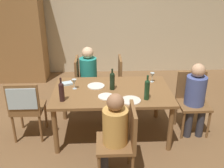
{
  "coord_description": "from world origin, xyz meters",
  "views": [
    {
      "loc": [
        -0.14,
        -3.38,
        2.31
      ],
      "look_at": [
        0.0,
        0.0,
        0.82
      ],
      "focal_mm": 41.63,
      "sensor_mm": 36.0,
      "label": 1
    }
  ],
  "objects_px": {
    "wine_bottle_dark_red": "(147,89)",
    "wine_glass_centre": "(74,82)",
    "dinner_plate_guest_left": "(106,97)",
    "dining_table": "(112,95)",
    "person_woman_host": "(113,131)",
    "dinner_plate_host": "(96,86)",
    "chair_left_end": "(25,104)",
    "wine_bottle_short_olive": "(62,91)",
    "wine_glass_near_left": "(152,75)",
    "chair_far_left": "(84,79)",
    "chair_near": "(123,138)",
    "chair_far_right": "(126,78)",
    "chair_right_end": "(192,98)",
    "armoire_cabinet": "(18,32)",
    "wine_bottle_tall_green": "(112,80)",
    "person_man_guest": "(90,73)",
    "person_man_bearded": "(196,94)",
    "dinner_plate_guest_right": "(131,100)"
  },
  "relations": [
    {
      "from": "wine_bottle_dark_red",
      "to": "wine_glass_centre",
      "type": "distance_m",
      "value": 1.06
    },
    {
      "from": "dinner_plate_guest_left",
      "to": "dining_table",
      "type": "bearing_deg",
      "value": 67.1
    },
    {
      "from": "person_woman_host",
      "to": "dinner_plate_host",
      "type": "xyz_separation_m",
      "value": [
        -0.21,
        1.04,
        0.09
      ]
    },
    {
      "from": "person_woman_host",
      "to": "wine_bottle_dark_red",
      "type": "xyz_separation_m",
      "value": [
        0.48,
        0.6,
        0.24
      ]
    },
    {
      "from": "chair_left_end",
      "to": "person_woman_host",
      "type": "distance_m",
      "value": 1.43
    },
    {
      "from": "wine_bottle_short_olive",
      "to": "wine_glass_near_left",
      "type": "distance_m",
      "value": 1.43
    },
    {
      "from": "chair_far_left",
      "to": "dinner_plate_host",
      "type": "height_order",
      "value": "chair_far_left"
    },
    {
      "from": "dining_table",
      "to": "chair_near",
      "type": "height_order",
      "value": "chair_near"
    },
    {
      "from": "chair_far_right",
      "to": "wine_bottle_short_olive",
      "type": "xyz_separation_m",
      "value": [
        -0.96,
        -1.19,
        0.33
      ]
    },
    {
      "from": "dining_table",
      "to": "chair_right_end",
      "type": "xyz_separation_m",
      "value": [
        1.22,
        0.09,
        -0.11
      ]
    },
    {
      "from": "dinner_plate_guest_left",
      "to": "wine_glass_centre",
      "type": "bearing_deg",
      "value": 147.6
    },
    {
      "from": "wine_glass_centre",
      "to": "armoire_cabinet",
      "type": "bearing_deg",
      "value": 122.64
    },
    {
      "from": "armoire_cabinet",
      "to": "dinner_plate_host",
      "type": "relative_size",
      "value": 8.58
    },
    {
      "from": "chair_left_end",
      "to": "wine_bottle_tall_green",
      "type": "bearing_deg",
      "value": 7.47
    },
    {
      "from": "person_man_guest",
      "to": "wine_bottle_dark_red",
      "type": "distance_m",
      "value": 1.46
    },
    {
      "from": "person_man_guest",
      "to": "wine_glass_near_left",
      "type": "distance_m",
      "value": 1.17
    },
    {
      "from": "person_man_guest",
      "to": "wine_bottle_dark_red",
      "type": "relative_size",
      "value": 3.26
    },
    {
      "from": "person_woman_host",
      "to": "wine_bottle_short_olive",
      "type": "distance_m",
      "value": 0.91
    },
    {
      "from": "wine_bottle_tall_green",
      "to": "wine_glass_centre",
      "type": "distance_m",
      "value": 0.55
    },
    {
      "from": "chair_right_end",
      "to": "person_man_bearded",
      "type": "bearing_deg",
      "value": 90.0
    },
    {
      "from": "chair_near",
      "to": "wine_glass_near_left",
      "type": "relative_size",
      "value": 6.17
    },
    {
      "from": "armoire_cabinet",
      "to": "wine_bottle_tall_green",
      "type": "distance_m",
      "value": 2.97
    },
    {
      "from": "wine_glass_near_left",
      "to": "wine_glass_centre",
      "type": "distance_m",
      "value": 1.19
    },
    {
      "from": "armoire_cabinet",
      "to": "person_man_guest",
      "type": "distance_m",
      "value": 2.15
    },
    {
      "from": "chair_right_end",
      "to": "person_woman_host",
      "type": "relative_size",
      "value": 0.84
    },
    {
      "from": "wine_bottle_tall_green",
      "to": "wine_bottle_dark_red",
      "type": "relative_size",
      "value": 0.92
    },
    {
      "from": "person_man_bearded",
      "to": "wine_bottle_tall_green",
      "type": "height_order",
      "value": "person_man_bearded"
    },
    {
      "from": "chair_near",
      "to": "person_man_guest",
      "type": "xyz_separation_m",
      "value": [
        -0.44,
        1.79,
        0.11
      ]
    },
    {
      "from": "chair_near",
      "to": "wine_glass_centre",
      "type": "xyz_separation_m",
      "value": [
        -0.63,
        0.97,
        0.3
      ]
    },
    {
      "from": "chair_near",
      "to": "dinner_plate_guest_left",
      "type": "bearing_deg",
      "value": 14.35
    },
    {
      "from": "chair_far_left",
      "to": "person_man_bearded",
      "type": "bearing_deg",
      "value": 61.4
    },
    {
      "from": "wine_glass_near_left",
      "to": "person_woman_host",
      "type": "bearing_deg",
      "value": -119.06
    },
    {
      "from": "wine_bottle_tall_green",
      "to": "dinner_plate_guest_left",
      "type": "height_order",
      "value": "wine_bottle_tall_green"
    },
    {
      "from": "chair_far_left",
      "to": "wine_glass_centre",
      "type": "bearing_deg",
      "value": -5.28
    },
    {
      "from": "chair_left_end",
      "to": "wine_glass_near_left",
      "type": "relative_size",
      "value": 6.17
    },
    {
      "from": "chair_left_end",
      "to": "dinner_plate_host",
      "type": "xyz_separation_m",
      "value": [
        0.99,
        0.27,
        0.14
      ]
    },
    {
      "from": "wine_bottle_dark_red",
      "to": "dinner_plate_guest_right",
      "type": "relative_size",
      "value": 1.29
    },
    {
      "from": "dining_table",
      "to": "person_man_bearded",
      "type": "distance_m",
      "value": 1.22
    },
    {
      "from": "chair_left_end",
      "to": "wine_bottle_short_olive",
      "type": "bearing_deg",
      "value": -17.44
    },
    {
      "from": "wine_bottle_dark_red",
      "to": "wine_bottle_short_olive",
      "type": "bearing_deg",
      "value": 180.0
    },
    {
      "from": "wine_bottle_dark_red",
      "to": "wine_glass_near_left",
      "type": "bearing_deg",
      "value": 72.73
    },
    {
      "from": "dinner_plate_guest_right",
      "to": "dinner_plate_guest_left",
      "type": "bearing_deg",
      "value": 158.63
    },
    {
      "from": "dinner_plate_guest_left",
      "to": "wine_bottle_tall_green",
      "type": "bearing_deg",
      "value": 69.23
    },
    {
      "from": "armoire_cabinet",
      "to": "wine_glass_centre",
      "type": "bearing_deg",
      "value": -57.36
    },
    {
      "from": "chair_near",
      "to": "dinner_plate_guest_right",
      "type": "relative_size",
      "value": 3.44
    },
    {
      "from": "person_man_guest",
      "to": "wine_glass_near_left",
      "type": "relative_size",
      "value": 7.51
    },
    {
      "from": "wine_bottle_short_olive",
      "to": "dinner_plate_guest_right",
      "type": "height_order",
      "value": "wine_bottle_short_olive"
    },
    {
      "from": "chair_near",
      "to": "chair_left_end",
      "type": "relative_size",
      "value": 1.0
    },
    {
      "from": "wine_glass_centre",
      "to": "chair_near",
      "type": "bearing_deg",
      "value": -57.14
    },
    {
      "from": "chair_far_right",
      "to": "wine_bottle_tall_green",
      "type": "xyz_separation_m",
      "value": [
        -0.29,
        -0.86,
        0.33
      ]
    }
  ]
}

